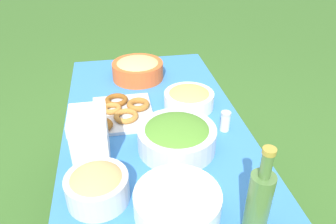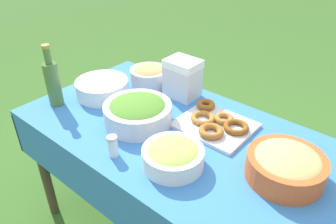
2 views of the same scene
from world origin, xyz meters
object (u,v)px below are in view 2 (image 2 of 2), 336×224
olive_oil_bottle (53,82)px  fruit_bowl (173,155)px  salad_bowl (138,112)px  plate_stack (103,88)px  donut_platter (215,123)px  bread_bowl (149,75)px  cooler_box (183,78)px  pasta_bowl (286,165)px

olive_oil_bottle → fruit_bowl: 0.73m
salad_bowl → plate_stack: (-0.32, 0.06, -0.02)m
donut_platter → bread_bowl: bread_bowl is taller
donut_platter → olive_oil_bottle: 0.79m
bread_bowl → salad_bowl: bearing=-54.5°
plate_stack → olive_oil_bottle: size_ratio=0.87×
donut_platter → plate_stack: 0.62m
donut_platter → olive_oil_bottle: size_ratio=1.07×
cooler_box → fruit_bowl: bearing=-55.6°
donut_platter → bread_bowl: size_ratio=1.62×
olive_oil_bottle → cooler_box: bearing=48.1°
pasta_bowl → fruit_bowl: bearing=-149.2°
donut_platter → cooler_box: 0.32m
pasta_bowl → plate_stack: size_ratio=1.04×
fruit_bowl → cooler_box: cooler_box is taller
salad_bowl → plate_stack: size_ratio=1.14×
salad_bowl → fruit_bowl: salad_bowl is taller
plate_stack → pasta_bowl: bearing=1.4°
donut_platter → cooler_box: cooler_box is taller
fruit_bowl → bread_bowl: bearing=140.8°
plate_stack → bread_bowl: size_ratio=1.32×
salad_bowl → plate_stack: 0.33m
fruit_bowl → olive_oil_bottle: bearing=-178.1°
olive_oil_bottle → cooler_box: 0.63m
pasta_bowl → salad_bowl: bearing=-172.3°
plate_stack → bread_bowl: bread_bowl is taller
donut_platter → fruit_bowl: fruit_bowl is taller
plate_stack → salad_bowl: bearing=-11.4°
bread_bowl → pasta_bowl: bearing=-13.9°
pasta_bowl → fruit_bowl: size_ratio=1.19×
plate_stack → fruit_bowl: (0.62, -0.18, 0.00)m
pasta_bowl → donut_platter: (-0.37, 0.11, -0.04)m
pasta_bowl → olive_oil_bottle: 1.10m
bread_bowl → cooler_box: bearing=6.1°
olive_oil_bottle → fruit_bowl: olive_oil_bottle is taller
donut_platter → pasta_bowl: bearing=-16.8°
bread_bowl → fruit_bowl: size_ratio=0.87×
donut_platter → fruit_bowl: bearing=-86.5°
fruit_bowl → cooler_box: bearing=124.4°
fruit_bowl → pasta_bowl: bearing=30.8°
salad_bowl → pasta_bowl: size_ratio=1.10×
pasta_bowl → fruit_bowl: 0.41m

